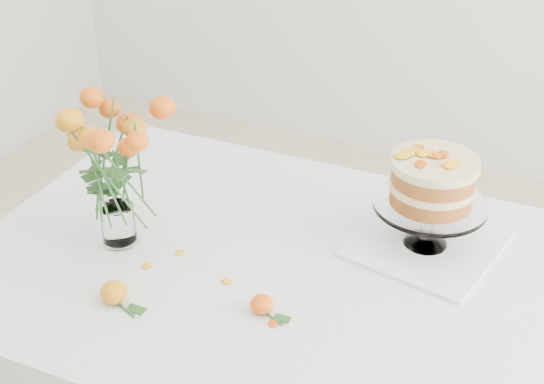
{
  "coord_description": "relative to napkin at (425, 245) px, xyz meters",
  "views": [
    {
      "loc": [
        0.47,
        -1.19,
        1.72
      ],
      "look_at": [
        -0.09,
        0.06,
        0.89
      ],
      "focal_mm": 50.0,
      "sensor_mm": 36.0,
      "label": 1
    }
  ],
  "objects": [
    {
      "name": "table",
      "position": [
        -0.22,
        -0.19,
        -0.09
      ],
      "size": [
        1.43,
        0.93,
        0.76
      ],
      "color": "tan",
      "rests_on": "ground"
    },
    {
      "name": "napkin",
      "position": [
        0.0,
        0.0,
        0.0
      ],
      "size": [
        0.34,
        0.34,
        0.01
      ],
      "primitive_type": "cube",
      "rotation": [
        0.0,
        0.0,
        -0.19
      ],
      "color": "white",
      "rests_on": "table"
    },
    {
      "name": "stray_petal_c",
      "position": [
        -0.2,
        -0.37,
        -0.0
      ],
      "size": [
        0.03,
        0.02,
        0.0
      ],
      "primitive_type": "ellipsoid",
      "color": "#F9AB0F",
      "rests_on": "table"
    },
    {
      "name": "loose_rose_near",
      "position": [
        -0.52,
        -0.44,
        0.02
      ],
      "size": [
        0.09,
        0.06,
        0.05
      ],
      "rotation": [
        0.0,
        0.0,
        -0.41
      ],
      "color": "orange",
      "rests_on": "table"
    },
    {
      "name": "stray_petal_e",
      "position": [
        -0.52,
        -0.31,
        -0.0
      ],
      "size": [
        0.03,
        0.02,
        0.0
      ],
      "primitive_type": "ellipsoid",
      "color": "#F9AB0F",
      "rests_on": "table"
    },
    {
      "name": "stray_petal_d",
      "position": [
        -0.48,
        -0.24,
        -0.0
      ],
      "size": [
        0.03,
        0.02,
        0.0
      ],
      "primitive_type": "ellipsoid",
      "color": "#F9AB0F",
      "rests_on": "table"
    },
    {
      "name": "stray_petal_b",
      "position": [
        -0.24,
        -0.33,
        -0.0
      ],
      "size": [
        0.03,
        0.02,
        0.0
      ],
      "primitive_type": "ellipsoid",
      "color": "#F9AB0F",
      "rests_on": "table"
    },
    {
      "name": "stray_petal_a",
      "position": [
        -0.34,
        -0.29,
        -0.0
      ],
      "size": [
        0.03,
        0.02,
        0.0
      ],
      "primitive_type": "ellipsoid",
      "color": "#F9AB0F",
      "rests_on": "table"
    },
    {
      "name": "rose_vase",
      "position": [
        -0.62,
        -0.26,
        0.22
      ],
      "size": [
        0.26,
        0.26,
        0.38
      ],
      "rotation": [
        0.0,
        0.0,
        0.04
      ],
      "color": "white",
      "rests_on": "table"
    },
    {
      "name": "loose_rose_far",
      "position": [
        -0.24,
        -0.35,
        0.01
      ],
      "size": [
        0.08,
        0.05,
        0.04
      ],
      "rotation": [
        0.0,
        0.0,
        -0.39
      ],
      "color": "#E95E0B",
      "rests_on": "table"
    },
    {
      "name": "cake_stand",
      "position": [
        0.0,
        0.0,
        0.15
      ],
      "size": [
        0.24,
        0.24,
        0.22
      ],
      "rotation": [
        0.0,
        0.0,
        0.3
      ],
      "color": "white",
      "rests_on": "napkin"
    }
  ]
}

